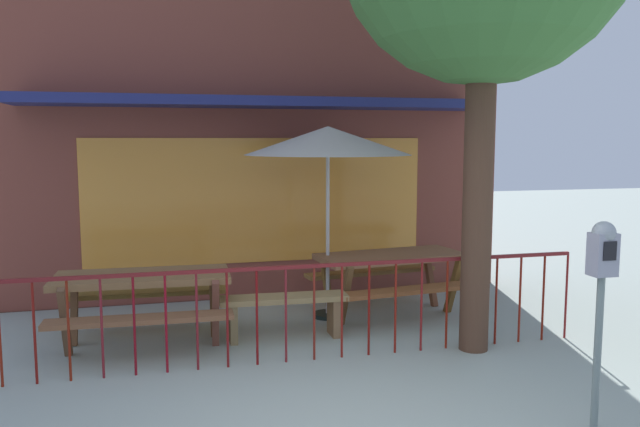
% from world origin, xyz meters
% --- Properties ---
extents(pub_storefront, '(7.12, 1.36, 5.96)m').
position_xyz_m(pub_storefront, '(0.00, 4.82, 2.95)').
color(pub_storefront, '#46271C').
rests_on(pub_storefront, ground).
extents(patio_fence_front, '(6.00, 0.04, 0.97)m').
position_xyz_m(patio_fence_front, '(0.00, 1.96, 0.66)').
color(patio_fence_front, maroon).
rests_on(patio_fence_front, ground).
extents(picnic_table_left, '(1.84, 1.42, 0.79)m').
position_xyz_m(picnic_table_left, '(-1.51, 2.82, 0.61)').
color(picnic_table_left, brown).
rests_on(picnic_table_left, ground).
extents(picnic_table_right, '(1.96, 1.58, 0.79)m').
position_xyz_m(picnic_table_right, '(1.44, 3.30, 0.61)').
color(picnic_table_right, brown).
rests_on(picnic_table_right, ground).
extents(patio_umbrella, '(2.01, 2.01, 2.34)m').
position_xyz_m(patio_umbrella, '(0.66, 3.40, 2.15)').
color(patio_umbrella, black).
rests_on(patio_umbrella, ground).
extents(patio_bench, '(1.41, 0.38, 0.48)m').
position_xyz_m(patio_bench, '(-0.02, 2.70, 0.35)').
color(patio_bench, '#94784B').
rests_on(patio_bench, ground).
extents(parking_meter_near, '(0.18, 0.17, 1.59)m').
position_xyz_m(parking_meter_near, '(1.82, -0.06, 1.23)').
color(parking_meter_near, slate).
rests_on(parking_meter_near, ground).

